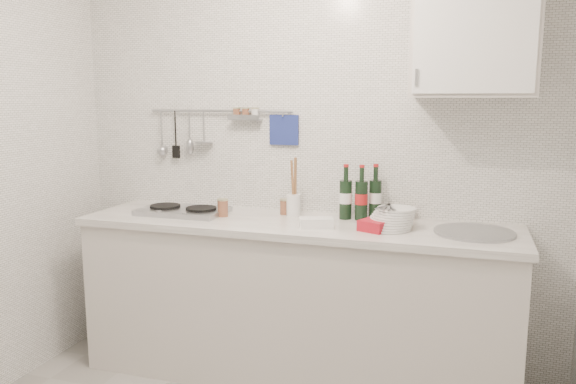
# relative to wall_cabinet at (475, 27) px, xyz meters

# --- Properties ---
(back_wall) EXTENTS (3.00, 0.02, 2.50)m
(back_wall) POSITION_rel_wall_cabinet_xyz_m (-0.90, 0.18, -0.70)
(back_wall) COLOR silver
(back_wall) RESTS_ON floor
(counter) EXTENTS (2.44, 0.64, 0.96)m
(counter) POSITION_rel_wall_cabinet_xyz_m (-0.89, -0.12, -1.52)
(counter) COLOR beige
(counter) RESTS_ON floor
(wall_rail) EXTENTS (0.98, 0.09, 0.34)m
(wall_rail) POSITION_rel_wall_cabinet_xyz_m (-1.50, 0.15, -0.52)
(wall_rail) COLOR #93969B
(wall_rail) RESTS_ON back_wall
(wall_cabinet) EXTENTS (0.60, 0.38, 0.70)m
(wall_cabinet) POSITION_rel_wall_cabinet_xyz_m (0.00, 0.00, 0.00)
(wall_cabinet) COLOR beige
(wall_cabinet) RESTS_ON back_wall
(plate_stack_hob) EXTENTS (0.26, 0.26, 0.02)m
(plate_stack_hob) POSITION_rel_wall_cabinet_xyz_m (-1.52, -0.14, -1.02)
(plate_stack_hob) COLOR #4A65A9
(plate_stack_hob) RESTS_ON counter
(plate_stack_sink) EXTENTS (0.27, 0.26, 0.12)m
(plate_stack_sink) POSITION_rel_wall_cabinet_xyz_m (-0.37, -0.14, -0.98)
(plate_stack_sink) COLOR white
(plate_stack_sink) RESTS_ON counter
(wine_bottles) EXTENTS (0.23, 0.13, 0.31)m
(wine_bottles) POSITION_rel_wall_cabinet_xyz_m (-0.57, 0.05, -0.87)
(wine_bottles) COLOR black
(wine_bottles) RESTS_ON counter
(butter_dish) EXTENTS (0.20, 0.14, 0.05)m
(butter_dish) POSITION_rel_wall_cabinet_xyz_m (-0.75, -0.24, -1.00)
(butter_dish) COLOR white
(butter_dish) RESTS_ON counter
(strawberry_punnet) EXTENTS (0.18, 0.18, 0.06)m
(strawberry_punnet) POSITION_rel_wall_cabinet_xyz_m (-0.44, -0.21, -1.00)
(strawberry_punnet) COLOR red
(strawberry_punnet) RESTS_ON counter
(utensil_crock) EXTENTS (0.08, 0.08, 0.34)m
(utensil_crock) POSITION_rel_wall_cabinet_xyz_m (-0.96, 0.03, -0.95)
(utensil_crock) COLOR white
(utensil_crock) RESTS_ON counter
(jar_a) EXTENTS (0.06, 0.06, 0.09)m
(jar_a) POSITION_rel_wall_cabinet_xyz_m (-1.02, 0.04, -0.98)
(jar_a) COLOR brown
(jar_a) RESTS_ON counter
(jar_b) EXTENTS (0.06, 0.06, 0.07)m
(jar_b) POSITION_rel_wall_cabinet_xyz_m (-0.30, 0.13, -0.99)
(jar_b) COLOR brown
(jar_b) RESTS_ON counter
(jar_c) EXTENTS (0.07, 0.07, 0.07)m
(jar_c) POSITION_rel_wall_cabinet_xyz_m (-0.32, -0.05, -0.99)
(jar_c) COLOR brown
(jar_c) RESTS_ON counter
(jar_d) EXTENTS (0.07, 0.07, 0.10)m
(jar_d) POSITION_rel_wall_cabinet_xyz_m (-1.34, -0.13, -0.98)
(jar_d) COLOR brown
(jar_d) RESTS_ON counter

